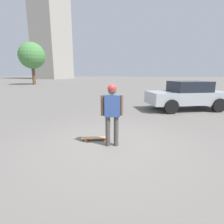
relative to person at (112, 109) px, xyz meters
The scene contains 6 objects.
ground_plane 1.03m from the person, ahead, with size 220.00×220.00×0.00m, color slate.
person is the anchor object (origin of this frame).
skateboard 1.14m from the person, 162.65° to the left, with size 0.82×0.51×0.08m.
car_parked_near 6.38m from the person, 70.80° to the left, with size 4.49×3.54×1.54m.
building_block_distant 69.65m from the person, 129.46° to the left, with size 9.40×12.42×38.25m.
tree_distant 30.82m from the person, 137.51° to the left, with size 4.47×4.47×7.23m.
Camera 1 is at (1.57, -4.22, 1.94)m, focal length 28.00 mm.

